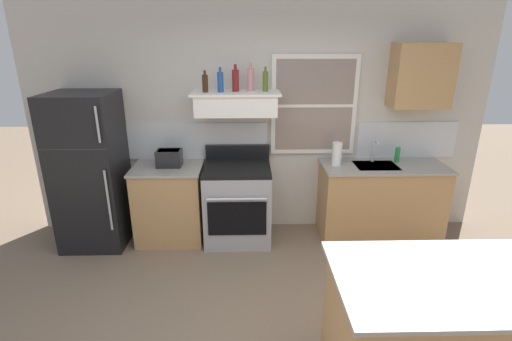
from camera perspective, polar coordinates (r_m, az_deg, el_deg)
back_wall at (r=4.56m, az=0.72°, el=7.33°), size 5.40×0.11×2.70m
refrigerator at (r=4.66m, az=-23.58°, el=-0.13°), size 0.70×0.72×1.76m
counter_left_of_stove at (r=4.62m, az=-12.76°, el=-4.73°), size 0.79×0.63×0.91m
toaster at (r=4.43m, az=-12.88°, el=1.87°), size 0.30×0.20×0.19m
stove_range at (r=4.49m, az=-2.76°, el=-4.84°), size 0.76×0.69×1.09m
range_hood_shelf at (r=4.24m, az=-2.99°, el=10.12°), size 0.96×0.52×0.24m
bottle_brown_stout at (r=4.19m, az=-7.64°, el=12.86°), size 0.06×0.06×0.23m
bottle_blue_liqueur at (r=4.18m, az=-5.36°, el=13.11°), size 0.07×0.07×0.26m
bottle_red_label_wine at (r=4.22m, az=-3.09°, el=13.38°), size 0.07×0.07×0.29m
bottle_rose_pink at (r=4.26m, az=-0.83°, el=13.51°), size 0.07×0.07×0.30m
bottle_olive_oil_square at (r=4.23m, az=1.41°, el=13.28°), size 0.06×0.06×0.26m
counter_right_with_sink at (r=4.79m, az=18.07°, el=-4.31°), size 1.43×0.63×0.91m
sink_faucet at (r=4.64m, az=17.34°, el=3.24°), size 0.03×0.17×0.28m
paper_towel_roll at (r=4.44m, az=12.04°, el=2.44°), size 0.11×0.11×0.27m
dish_soap_bottle at (r=4.76m, az=20.42°, el=2.24°), size 0.06×0.06×0.18m
kitchen_island at (r=2.97m, az=25.38°, el=-21.45°), size 1.40×0.90×0.91m
upper_cabinet_right at (r=4.70m, az=23.53°, el=12.89°), size 0.64×0.32×0.70m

